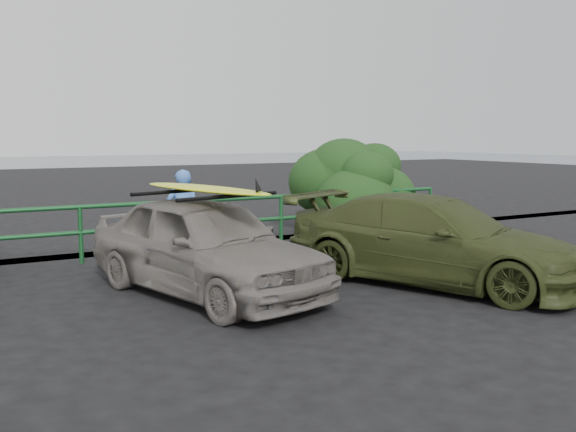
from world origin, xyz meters
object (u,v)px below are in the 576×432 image
at_px(guardrail, 137,230).
at_px(sedan, 205,245).
at_px(surfboard, 204,189).
at_px(olive_vehicle, 434,240).
at_px(man, 183,215).

distance_m(guardrail, sedan, 3.15).
bearing_deg(guardrail, surfboard, -88.64).
height_order(guardrail, olive_vehicle, olive_vehicle).
bearing_deg(olive_vehicle, guardrail, 104.56).
distance_m(sedan, surfboard, 0.80).
xyz_separation_m(guardrail, sedan, (0.07, -3.14, 0.18)).
bearing_deg(surfboard, sedan, -14.17).
distance_m(olive_vehicle, surfboard, 3.55).
xyz_separation_m(olive_vehicle, man, (-2.70, 3.57, 0.15)).
bearing_deg(sedan, guardrail, 77.18).
bearing_deg(man, surfboard, 95.95).
xyz_separation_m(guardrail, surfboard, (0.07, -3.14, 0.98)).
relative_size(guardrail, olive_vehicle, 3.05).
bearing_deg(olive_vehicle, surfboard, 138.35).
relative_size(guardrail, man, 8.54).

